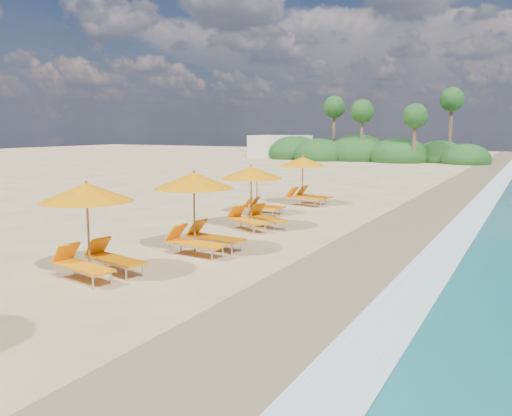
# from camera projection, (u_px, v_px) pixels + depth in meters

# --- Properties ---
(ground) EXTENTS (160.00, 160.00, 0.00)m
(ground) POSITION_uv_depth(u_px,v_px,m) (256.00, 245.00, 17.15)
(ground) COLOR #D8BA7E
(ground) RESTS_ON ground
(wet_sand) EXTENTS (4.00, 160.00, 0.01)m
(wet_sand) POSITION_uv_depth(u_px,v_px,m) (379.00, 259.00, 15.29)
(wet_sand) COLOR #887651
(wet_sand) RESTS_ON ground
(surf_foam) EXTENTS (4.00, 160.00, 0.01)m
(surf_foam) POSITION_uv_depth(u_px,v_px,m) (481.00, 270.00, 14.03)
(surf_foam) COLOR white
(surf_foam) RESTS_ON ground
(station_1) EXTENTS (2.93, 2.80, 2.43)m
(station_1) POSITION_uv_depth(u_px,v_px,m) (92.00, 223.00, 13.35)
(station_1) COLOR olive
(station_1) RESTS_ON ground
(station_2) EXTENTS (2.82, 2.64, 2.48)m
(station_2) POSITION_uv_depth(u_px,v_px,m) (199.00, 207.00, 15.95)
(station_2) COLOR olive
(station_2) RESTS_ON ground
(station_3) EXTENTS (3.15, 3.14, 2.38)m
(station_3) POSITION_uv_depth(u_px,v_px,m) (254.00, 193.00, 19.80)
(station_3) COLOR olive
(station_3) RESTS_ON ground
(station_4) EXTENTS (2.23, 2.07, 2.01)m
(station_4) POSITION_uv_depth(u_px,v_px,m) (260.00, 189.00, 23.10)
(station_4) COLOR olive
(station_4) RESTS_ON ground
(station_5) EXTENTS (2.85, 2.71, 2.40)m
(station_5) POSITION_uv_depth(u_px,v_px,m) (306.00, 177.00, 26.07)
(station_5) COLOR olive
(station_5) RESTS_ON ground
(treeline) EXTENTS (25.80, 8.80, 9.74)m
(treeline) POSITION_uv_depth(u_px,v_px,m) (366.00, 152.00, 61.36)
(treeline) COLOR #163D14
(treeline) RESTS_ON ground
(beach_building) EXTENTS (7.00, 5.00, 2.80)m
(beach_building) POSITION_uv_depth(u_px,v_px,m) (280.00, 146.00, 69.07)
(beach_building) COLOR beige
(beach_building) RESTS_ON ground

